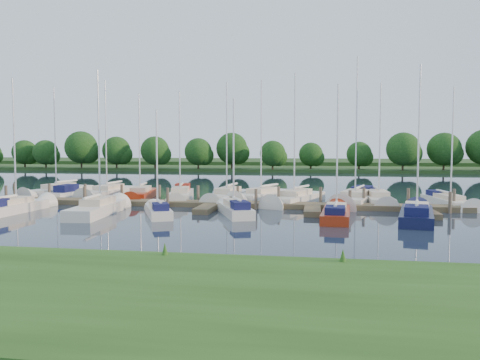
# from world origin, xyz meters

# --- Properties ---
(ground) EXTENTS (260.00, 260.00, 0.00)m
(ground) POSITION_xyz_m (0.00, 0.00, 0.00)
(ground) COLOR #171F2F
(ground) RESTS_ON ground
(near_bank) EXTENTS (90.00, 10.00, 0.50)m
(near_bank) POSITION_xyz_m (0.00, -16.00, 0.25)
(near_bank) COLOR #204313
(near_bank) RESTS_ON ground
(dock) EXTENTS (40.00, 6.00, 0.40)m
(dock) POSITION_xyz_m (0.00, 7.31, 0.20)
(dock) COLOR brown
(dock) RESTS_ON ground
(mooring_pilings) EXTENTS (38.24, 2.84, 2.00)m
(mooring_pilings) POSITION_xyz_m (0.00, 8.43, 0.60)
(mooring_pilings) COLOR #473D33
(mooring_pilings) RESTS_ON ground
(far_shore) EXTENTS (180.00, 30.00, 0.60)m
(far_shore) POSITION_xyz_m (0.00, 75.00, 0.30)
(far_shore) COLOR #224219
(far_shore) RESTS_ON ground
(distant_hill) EXTENTS (220.00, 40.00, 1.40)m
(distant_hill) POSITION_xyz_m (0.00, 100.00, 0.70)
(distant_hill) COLOR #2E4B21
(distant_hill) RESTS_ON ground
(treeline) EXTENTS (145.21, 9.66, 8.29)m
(treeline) POSITION_xyz_m (2.85, 61.78, 4.11)
(treeline) COLOR #38281C
(treeline) RESTS_ON ground
(sailboat_n_0) EXTENTS (3.52, 8.93, 11.30)m
(sailboat_n_0) POSITION_xyz_m (-17.56, 14.22, 0.28)
(sailboat_n_0) COLOR silver
(sailboat_n_0) RESTS_ON ground
(motorboat) EXTENTS (1.75, 5.32, 1.57)m
(motorboat) POSITION_xyz_m (-15.54, 12.02, 0.33)
(motorboat) COLOR silver
(motorboat) RESTS_ON ground
(sailboat_n_2) EXTENTS (2.53, 9.32, 11.78)m
(sailboat_n_2) POSITION_xyz_m (-12.13, 14.09, 0.27)
(sailboat_n_2) COLOR silver
(sailboat_n_2) RESTS_ON ground
(sailboat_n_3) EXTENTS (2.86, 8.04, 10.26)m
(sailboat_n_3) POSITION_xyz_m (-8.09, 12.43, 0.28)
(sailboat_n_3) COLOR #9A260E
(sailboat_n_3) RESTS_ON ground
(sailboat_n_4) EXTENTS (3.14, 8.07, 10.36)m
(sailboat_n_4) POSITION_xyz_m (-4.09, 12.10, 0.34)
(sailboat_n_4) COLOR silver
(sailboat_n_4) RESTS_ON ground
(sailboat_n_5) EXTENTS (3.05, 8.65, 11.07)m
(sailboat_n_5) POSITION_xyz_m (0.43, 11.69, 0.29)
(sailboat_n_5) COLOR silver
(sailboat_n_5) RESTS_ON ground
(sailboat_n_6) EXTENTS (5.18, 8.79, 11.38)m
(sailboat_n_6) POSITION_xyz_m (3.36, 13.45, 0.27)
(sailboat_n_6) COLOR silver
(sailboat_n_6) RESTS_ON ground
(sailboat_n_7) EXTENTS (4.88, 8.97, 11.58)m
(sailboat_n_7) POSITION_xyz_m (6.51, 10.94, 0.28)
(sailboat_n_7) COLOR silver
(sailboat_n_7) RESTS_ON ground
(sailboat_n_8) EXTENTS (4.87, 10.30, 12.94)m
(sailboat_n_8) POSITION_xyz_m (11.71, 11.73, 0.33)
(sailboat_n_8) COLOR silver
(sailboat_n_8) RESTS_ON ground
(sailboat_n_9) EXTENTS (2.10, 8.28, 10.66)m
(sailboat_n_9) POSITION_xyz_m (13.51, 11.52, 0.28)
(sailboat_n_9) COLOR silver
(sailboat_n_9) RESTS_ON ground
(sailboat_n_10) EXTENTS (2.88, 8.10, 10.11)m
(sailboat_n_10) POSITION_xyz_m (19.15, 11.36, 0.31)
(sailboat_n_10) COLOR silver
(sailboat_n_10) RESTS_ON ground
(sailboat_s_0) EXTENTS (2.13, 8.12, 10.39)m
(sailboat_s_0) POSITION_xyz_m (-14.07, 1.95, 0.32)
(sailboat_s_0) COLOR silver
(sailboat_s_0) RESTS_ON ground
(sailboat_s_1) EXTENTS (2.53, 8.46, 10.88)m
(sailboat_s_1) POSITION_xyz_m (-7.34, 2.14, 0.29)
(sailboat_s_1) COLOR silver
(sailboat_s_1) RESTS_ON ground
(sailboat_s_2) EXTENTS (3.53, 5.89, 7.87)m
(sailboat_s_2) POSITION_xyz_m (-2.81, 2.06, 0.32)
(sailboat_s_2) COLOR silver
(sailboat_s_2) RESTS_ON ground
(sailboat_s_3) EXTENTS (3.55, 6.65, 8.74)m
(sailboat_s_3) POSITION_xyz_m (2.49, 3.36, 0.33)
(sailboat_s_3) COLOR silver
(sailboat_s_3) RESTS_ON ground
(sailboat_s_4) EXTENTS (2.26, 7.49, 9.48)m
(sailboat_s_4) POSITION_xyz_m (9.61, 2.68, 0.31)
(sailboat_s_4) COLOR #9A260E
(sailboat_s_4) RESTS_ON ground
(sailboat_s_5) EXTENTS (3.45, 8.51, 10.75)m
(sailboat_s_5) POSITION_xyz_m (14.86, 2.79, 0.33)
(sailboat_s_5) COLOR #101335
(sailboat_s_5) RESTS_ON ground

